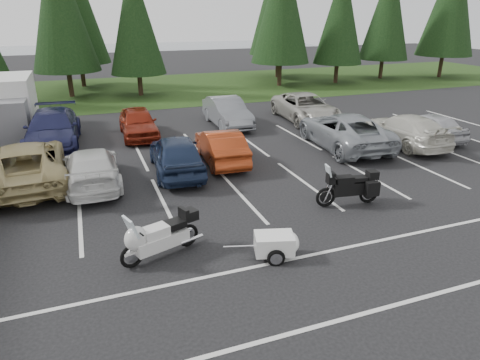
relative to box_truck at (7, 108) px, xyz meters
name	(u,v)px	position (x,y,z in m)	size (l,w,h in m)	color
ground	(236,208)	(8.00, -12.50, -1.45)	(120.00, 120.00, 0.00)	black
grass_strip	(137,90)	(8.00, 11.50, -1.45)	(80.00, 16.00, 0.01)	#193510
lake_water	(135,55)	(12.00, 42.50, -1.45)	(70.00, 50.00, 0.02)	slate
box_truck	(7,108)	(0.00, 0.00, 0.00)	(2.40, 5.60, 2.90)	silver
stall_markings	(218,186)	(8.00, -10.50, -1.45)	(32.00, 16.00, 0.01)	silver
conifer_4	(59,4)	(3.00, 10.40, 5.08)	(4.80, 4.80, 11.17)	#332316
conifer_5	(134,17)	(8.00, 9.10, 4.18)	(4.14, 4.14, 9.63)	#332316
conifer_6	(282,2)	(20.00, 9.60, 5.26)	(4.93, 4.93, 11.48)	#332316
conifer_7	(341,14)	(25.50, 9.30, 4.36)	(4.27, 4.27, 9.94)	#332316
conifer_8	(388,10)	(31.00, 10.10, 4.72)	(4.53, 4.53, 10.56)	#332316
conifer_back_b	(73,2)	(4.00, 15.00, 5.32)	(4.97, 4.97, 11.58)	#332316
car_near_2	(26,164)	(1.41, -7.88, -0.63)	(2.72, 5.90, 1.64)	tan
car_near_3	(92,167)	(3.66, -8.75, -0.76)	(1.94, 4.76, 1.38)	silver
car_near_4	(176,154)	(6.89, -8.55, -0.66)	(1.86, 4.62, 1.57)	#1B2743
car_near_5	(221,146)	(8.97, -7.91, -0.74)	(1.50, 4.30, 1.42)	#A03514
car_near_6	(344,130)	(15.12, -7.87, -0.63)	(2.71, 5.88, 1.63)	gray
car_near_7	(405,130)	(18.08, -8.58, -0.71)	(2.08, 5.11, 1.48)	beige
car_near_8	(430,126)	(19.94, -8.23, -0.77)	(1.61, 4.01, 1.37)	#B1B2B6
car_far_1	(53,129)	(2.16, -2.87, -0.61)	(2.35, 5.77, 1.67)	#1C1F48
car_far_2	(138,123)	(6.21, -2.64, -0.71)	(1.76, 4.37, 1.49)	maroon
car_far_3	(227,112)	(11.24, -2.08, -0.67)	(1.66, 4.75, 1.57)	slate
car_far_4	(306,108)	(15.96, -2.55, -0.67)	(2.58, 5.60, 1.56)	#A4A196
touring_motorcycle	(160,232)	(5.11, -14.64, -0.74)	(2.57, 0.79, 1.42)	silver
cargo_trailer	(274,246)	(7.88, -15.73, -1.11)	(1.47, 0.83, 0.68)	white
adventure_motorcycle	(348,184)	(11.57, -13.58, -0.70)	(2.45, 0.85, 1.49)	black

